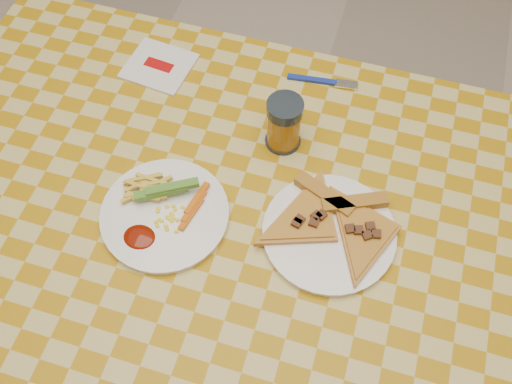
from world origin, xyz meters
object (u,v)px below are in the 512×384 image
at_px(plate_right, 329,234).
at_px(drink_glass, 284,124).
at_px(plate_left, 165,215).
at_px(table, 230,238).

relative_size(plate_right, drink_glass, 2.05).
distance_m(plate_left, drink_glass, 0.27).
bearing_deg(plate_right, table, -172.82).
xyz_separation_m(plate_right, drink_glass, (-0.13, 0.17, 0.05)).
relative_size(table, plate_left, 5.73).
relative_size(plate_left, plate_right, 0.98).
xyz_separation_m(table, drink_glass, (0.05, 0.19, 0.13)).
bearing_deg(plate_left, plate_right, 9.49).
distance_m(plate_left, plate_right, 0.29).
xyz_separation_m(plate_left, drink_glass, (0.16, 0.22, 0.05)).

